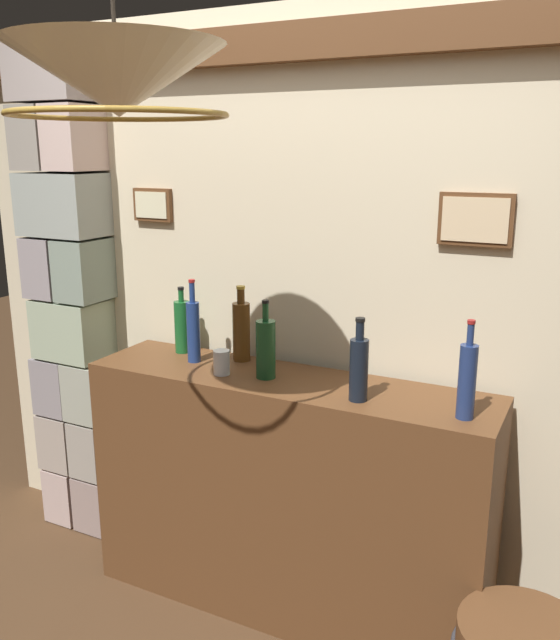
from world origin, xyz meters
TOP-DOWN VIEW (x-y plane):
  - panelled_rear_partition at (0.00, 1.10)m, footprint 3.54×0.15m
  - stone_pillar at (-1.22, 0.97)m, footprint 0.40×0.29m
  - bar_shelf_unit at (0.00, 0.82)m, footprint 1.65×0.40m
  - liquor_bottle_sherry at (0.70, 0.74)m, footprint 0.06×0.06m
  - liquor_bottle_scotch at (-0.27, 0.95)m, footprint 0.07×0.07m
  - liquor_bottle_mezcal at (-0.08, 0.80)m, footprint 0.08×0.08m
  - liquor_bottle_vermouth at (-0.56, 0.94)m, footprint 0.07×0.07m
  - liquor_bottle_vodka at (-0.44, 0.84)m, footprint 0.06×0.06m
  - liquor_bottle_rye at (0.33, 0.74)m, footprint 0.07×0.07m
  - glass_tumbler_rocks at (-0.25, 0.76)m, footprint 0.07×0.07m
  - pendant_lamp at (-0.20, 0.17)m, footprint 0.62×0.62m

SIDE VIEW (x-z plane):
  - bar_shelf_unit at x=0.00m, z-range 0.00..1.02m
  - glass_tumbler_rocks at x=-0.25m, z-range 1.02..1.12m
  - liquor_bottle_vermouth at x=-0.56m, z-range 0.99..1.28m
  - liquor_bottle_mezcal at x=-0.08m, z-range 0.98..1.29m
  - liquor_bottle_rye at x=0.33m, z-range 0.99..1.29m
  - liquor_bottle_scotch at x=-0.27m, z-range 0.99..1.31m
  - liquor_bottle_sherry at x=0.70m, z-range 0.98..1.32m
  - liquor_bottle_vodka at x=-0.44m, z-range 0.98..1.33m
  - stone_pillar at x=-1.22m, z-range 0.01..2.38m
  - panelled_rear_partition at x=0.00m, z-range 0.07..2.50m
  - pendant_lamp at x=-0.20m, z-range 1.78..2.36m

